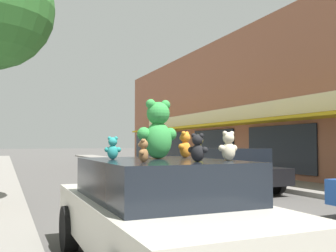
% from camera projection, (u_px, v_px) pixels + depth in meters
% --- Properties ---
extents(ground_plane, '(260.00, 260.00, 0.00)m').
position_uv_depth(ground_plane, '(287.00, 237.00, 6.44)').
color(ground_plane, '#514F4C').
extents(plush_art_car, '(2.05, 4.31, 1.41)m').
position_uv_depth(plush_art_car, '(160.00, 211.00, 4.74)').
color(plush_art_car, beige).
rests_on(plush_art_car, ground_plane).
extents(teddy_bear_giant, '(0.60, 0.38, 0.80)m').
position_uv_depth(teddy_bear_giant, '(158.00, 130.00, 5.07)').
color(teddy_bear_giant, green).
rests_on(teddy_bear_giant, plush_art_car).
extents(teddy_bear_cream, '(0.26, 0.16, 0.36)m').
position_uv_depth(teddy_bear_cream, '(228.00, 146.00, 4.51)').
color(teddy_bear_cream, beige).
rests_on(teddy_bear_cream, plush_art_car).
extents(teddy_bear_yellow, '(0.20, 0.24, 0.32)m').
position_uv_depth(teddy_bear_yellow, '(198.00, 147.00, 4.81)').
color(teddy_bear_yellow, yellow).
rests_on(teddy_bear_yellow, plush_art_car).
extents(teddy_bear_teal, '(0.23, 0.16, 0.30)m').
position_uv_depth(teddy_bear_teal, '(113.00, 148.00, 4.92)').
color(teddy_bear_teal, teal).
rests_on(teddy_bear_teal, plush_art_car).
extents(teddy_bear_orange, '(0.28, 0.25, 0.39)m').
position_uv_depth(teddy_bear_orange, '(185.00, 145.00, 5.48)').
color(teddy_bear_orange, orange).
rests_on(teddy_bear_orange, plush_art_car).
extents(teddy_bear_brown, '(0.16, 0.19, 0.26)m').
position_uv_depth(teddy_bear_brown, '(143.00, 151.00, 4.08)').
color(teddy_bear_brown, olive).
rests_on(teddy_bear_brown, plush_art_car).
extents(teddy_bear_black, '(0.22, 0.22, 0.32)m').
position_uv_depth(teddy_bear_black, '(198.00, 148.00, 4.21)').
color(teddy_bear_black, black).
rests_on(teddy_bear_black, plush_art_car).
extents(parked_car_far_center, '(2.04, 4.23, 1.46)m').
position_uv_depth(parked_car_far_center, '(230.00, 168.00, 12.86)').
color(parked_car_far_center, black).
rests_on(parked_car_far_center, ground_plane).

